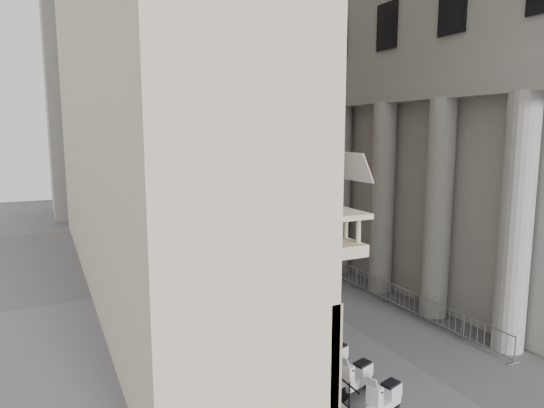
{
  "coord_description": "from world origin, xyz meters",
  "views": [
    {
      "loc": [
        -11.98,
        -6.32,
        8.55
      ],
      "look_at": [
        -0.39,
        17.86,
        4.5
      ],
      "focal_mm": 32.0,
      "sensor_mm": 36.0,
      "label": 1
    }
  ],
  "objects_px": {
    "street_lamp": "(203,189)",
    "pedestrian_a": "(212,227)",
    "pedestrian_b": "(241,242)",
    "info_kiosk": "(199,262)",
    "security_tent": "(225,219)"
  },
  "relations": [
    {
      "from": "security_tent",
      "to": "pedestrian_b",
      "type": "distance_m",
      "value": 3.31
    },
    {
      "from": "pedestrian_a",
      "to": "street_lamp",
      "type": "bearing_deg",
      "value": 59.26
    },
    {
      "from": "security_tent",
      "to": "pedestrian_b",
      "type": "height_order",
      "value": "security_tent"
    },
    {
      "from": "street_lamp",
      "to": "info_kiosk",
      "type": "xyz_separation_m",
      "value": [
        -0.12,
        0.55,
        -4.37
      ]
    },
    {
      "from": "security_tent",
      "to": "info_kiosk",
      "type": "xyz_separation_m",
      "value": [
        -2.42,
        -2.09,
        -2.07
      ]
    },
    {
      "from": "pedestrian_a",
      "to": "pedestrian_b",
      "type": "relative_size",
      "value": 1.01
    },
    {
      "from": "info_kiosk",
      "to": "pedestrian_b",
      "type": "bearing_deg",
      "value": 64.32
    },
    {
      "from": "info_kiosk",
      "to": "pedestrian_a",
      "type": "bearing_deg",
      "value": 89.34
    },
    {
      "from": "street_lamp",
      "to": "info_kiosk",
      "type": "bearing_deg",
      "value": 83.54
    },
    {
      "from": "security_tent",
      "to": "pedestrian_a",
      "type": "xyz_separation_m",
      "value": [
        1.77,
        8.02,
        -2.12
      ]
    },
    {
      "from": "info_kiosk",
      "to": "pedestrian_a",
      "type": "height_order",
      "value": "info_kiosk"
    },
    {
      "from": "security_tent",
      "to": "street_lamp",
      "type": "relative_size",
      "value": 0.5
    },
    {
      "from": "street_lamp",
      "to": "pedestrian_b",
      "type": "bearing_deg",
      "value": 28.28
    },
    {
      "from": "street_lamp",
      "to": "pedestrian_a",
      "type": "relative_size",
      "value": 5.07
    },
    {
      "from": "info_kiosk",
      "to": "pedestrian_b",
      "type": "distance_m",
      "value": 5.73
    }
  ]
}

